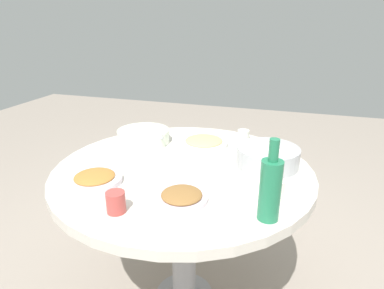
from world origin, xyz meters
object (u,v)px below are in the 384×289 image
(dish_tofu_braise, at_px, (95,178))
(green_bottle, at_px, (270,188))
(rice_bowl, at_px, (268,156))
(tea_cup_far, at_px, (116,202))
(tea_cup_side, at_px, (243,135))
(tea_cup_near, at_px, (275,188))
(dish_stirfry, at_px, (182,196))
(round_dining_table, at_px, (183,188))
(dish_noodles, at_px, (204,142))
(soup_bowl, at_px, (143,137))

(dish_tofu_braise, bearing_deg, green_bottle, 175.34)
(green_bottle, bearing_deg, rice_bowl, -84.82)
(tea_cup_far, relative_size, tea_cup_side, 1.17)
(rice_bowl, xyz_separation_m, tea_cup_near, (-0.05, 0.26, -0.01))
(green_bottle, distance_m, tea_cup_far, 0.52)
(dish_stirfry, xyz_separation_m, tea_cup_near, (-0.32, -0.14, 0.02))
(round_dining_table, distance_m, tea_cup_far, 0.45)
(tea_cup_far, bearing_deg, dish_noodles, -100.04)
(dish_tofu_braise, distance_m, dish_stirfry, 0.38)
(dish_noodles, bearing_deg, dish_stirfry, 96.85)
(tea_cup_side, bearing_deg, tea_cup_far, 70.25)
(dish_noodles, xyz_separation_m, tea_cup_side, (-0.18, -0.15, 0.01))
(round_dining_table, bearing_deg, dish_stirfry, 107.57)
(tea_cup_far, bearing_deg, soup_bowl, -73.05)
(green_bottle, height_order, tea_cup_side, green_bottle)
(soup_bowl, xyz_separation_m, green_bottle, (-0.70, 0.54, 0.08))
(dish_stirfry, xyz_separation_m, green_bottle, (-0.31, 0.03, 0.10))
(round_dining_table, bearing_deg, soup_bowl, -38.11)
(soup_bowl, distance_m, tea_cup_near, 0.80)
(round_dining_table, distance_m, tea_cup_near, 0.45)
(soup_bowl, bearing_deg, rice_bowl, 170.63)
(dish_noodles, bearing_deg, round_dining_table, 85.95)
(round_dining_table, distance_m, dish_tofu_braise, 0.40)
(soup_bowl, height_order, tea_cup_far, tea_cup_far)
(soup_bowl, bearing_deg, dish_tofu_braise, 90.78)
(soup_bowl, distance_m, dish_stirfry, 0.64)
(tea_cup_far, bearing_deg, dish_tofu_braise, -41.28)
(dish_stirfry, relative_size, green_bottle, 0.68)
(rice_bowl, bearing_deg, green_bottle, 95.18)
(dish_tofu_braise, xyz_separation_m, dish_noodles, (-0.31, -0.53, 0.00))
(round_dining_table, xyz_separation_m, dish_noodles, (-0.02, -0.28, 0.12))
(soup_bowl, relative_size, tea_cup_near, 3.97)
(dish_stirfry, xyz_separation_m, tea_cup_side, (-0.11, -0.71, 0.01))
(rice_bowl, distance_m, tea_cup_far, 0.71)
(dish_tofu_braise, height_order, tea_cup_far, tea_cup_far)
(soup_bowl, height_order, dish_tofu_braise, soup_bowl)
(dish_tofu_braise, xyz_separation_m, dish_stirfry, (-0.38, 0.03, -0.00))
(dish_tofu_braise, bearing_deg, soup_bowl, -89.22)
(dish_noodles, bearing_deg, soup_bowl, 8.48)
(dish_noodles, bearing_deg, tea_cup_far, 79.96)
(round_dining_table, relative_size, tea_cup_far, 15.31)
(round_dining_table, bearing_deg, rice_bowl, -160.53)
(rice_bowl, bearing_deg, dish_noodles, -24.82)
(rice_bowl, distance_m, tea_cup_near, 0.27)
(dish_tofu_braise, bearing_deg, dish_noodles, -120.74)
(dish_noodles, distance_m, tea_cup_side, 0.24)
(rice_bowl, height_order, green_bottle, green_bottle)
(dish_noodles, xyz_separation_m, tea_cup_near, (-0.39, 0.42, 0.01))
(green_bottle, xyz_separation_m, tea_cup_far, (0.50, 0.11, -0.08))
(green_bottle, bearing_deg, soup_bowl, -37.55)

